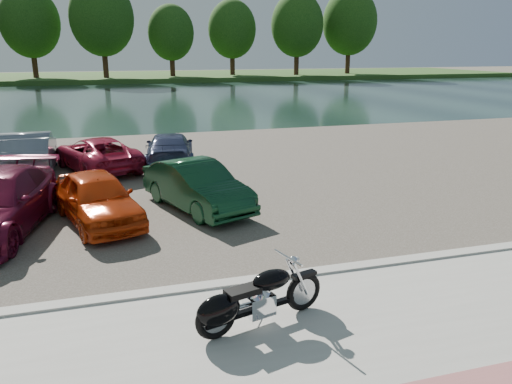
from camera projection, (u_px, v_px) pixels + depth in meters
ground at (330, 335)px, 7.89m from camera, size 200.00×200.00×0.00m
promenade at (361, 369)px, 6.95m from camera, size 60.00×6.00×0.10m
kerb at (288, 277)px, 9.71m from camera, size 60.00×0.30×0.14m
parking_lot at (203, 173)px, 18.02m from camera, size 60.00×18.00×0.04m
river at (143, 99)px, 44.75m from camera, size 120.00×40.00×0.00m
far_bank at (127, 77)px, 74.16m from camera, size 120.00×24.00×0.60m
far_trees at (159, 24)px, 67.63m from camera, size 70.25×10.68×12.52m
motorcycle at (250, 301)px, 7.80m from camera, size 2.28×0.96×1.05m
car_4 at (97, 198)px, 12.67m from camera, size 2.58×4.14×1.32m
car_5 at (197, 186)px, 13.77m from camera, size 2.73×4.26×1.32m
car_9 at (28, 153)px, 17.49m from camera, size 1.78×4.73×1.54m
car_10 at (97, 154)px, 18.19m from camera, size 3.49×4.86×1.23m
car_11 at (170, 149)px, 18.91m from camera, size 2.33×4.52×1.25m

